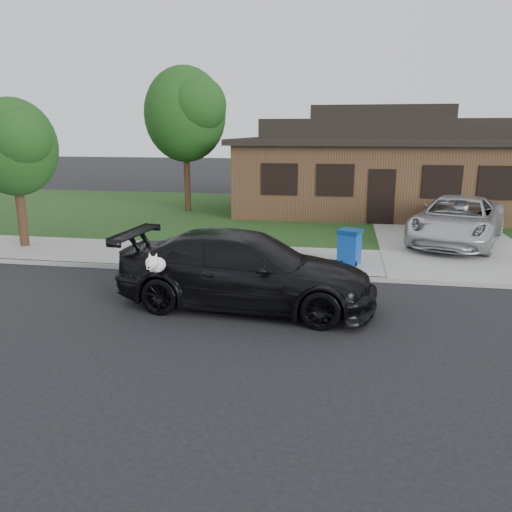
# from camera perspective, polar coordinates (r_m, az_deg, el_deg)

# --- Properties ---
(ground) EXTENTS (120.00, 120.00, 0.00)m
(ground) POSITION_cam_1_polar(r_m,az_deg,el_deg) (10.02, -5.74, -7.69)
(ground) COLOR black
(ground) RESTS_ON ground
(sidewalk) EXTENTS (60.00, 3.00, 0.12)m
(sidewalk) POSITION_cam_1_polar(r_m,az_deg,el_deg) (14.64, -0.44, -0.31)
(sidewalk) COLOR gray
(sidewalk) RESTS_ON ground
(curb) EXTENTS (60.00, 0.12, 0.12)m
(curb) POSITION_cam_1_polar(r_m,az_deg,el_deg) (13.22, -1.63, -1.91)
(curb) COLOR gray
(curb) RESTS_ON ground
(lawn) EXTENTS (60.00, 13.00, 0.13)m
(lawn) POSITION_cam_1_polar(r_m,az_deg,el_deg) (22.39, 3.33, 4.74)
(lawn) COLOR #193814
(lawn) RESTS_ON ground
(driveway) EXTENTS (4.50, 13.00, 0.14)m
(driveway) POSITION_cam_1_polar(r_m,az_deg,el_deg) (19.58, 19.95, 2.56)
(driveway) COLOR gray
(driveway) RESTS_ON ground
(sedan) EXTENTS (5.70, 2.82, 1.61)m
(sedan) POSITION_cam_1_polar(r_m,az_deg,el_deg) (10.71, -1.18, -1.61)
(sedan) COLOR black
(sedan) RESTS_ON ground
(minivan) EXTENTS (4.15, 5.89, 1.49)m
(minivan) POSITION_cam_1_polar(r_m,az_deg,el_deg) (17.58, 22.03, 3.85)
(minivan) COLOR silver
(minivan) RESTS_ON driveway
(recycling_bin) EXTENTS (0.73, 0.73, 0.96)m
(recycling_bin) POSITION_cam_1_polar(r_m,az_deg,el_deg) (14.01, 10.63, 1.09)
(recycling_bin) COLOR #0E3E9C
(recycling_bin) RESTS_ON sidewalk
(house) EXTENTS (12.60, 8.60, 4.65)m
(house) POSITION_cam_1_polar(r_m,az_deg,el_deg) (24.02, 13.65, 9.98)
(house) COLOR #422B1C
(house) RESTS_ON ground
(tree_0) EXTENTS (3.78, 3.60, 6.34)m
(tree_0) POSITION_cam_1_polar(r_m,az_deg,el_deg) (22.90, -7.81, 15.93)
(tree_0) COLOR #332114
(tree_0) RESTS_ON ground
(tree_2) EXTENTS (2.73, 2.60, 4.59)m
(tree_2) POSITION_cam_1_polar(r_m,az_deg,el_deg) (17.24, -25.81, 11.29)
(tree_2) COLOR #332114
(tree_2) RESTS_ON ground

